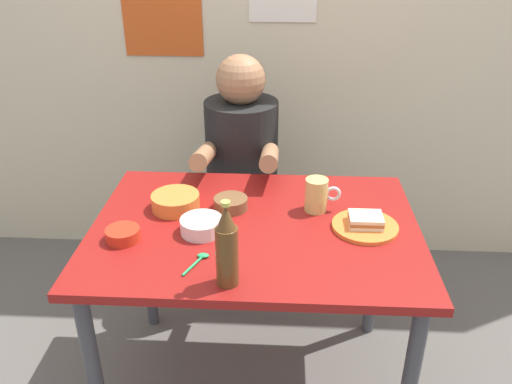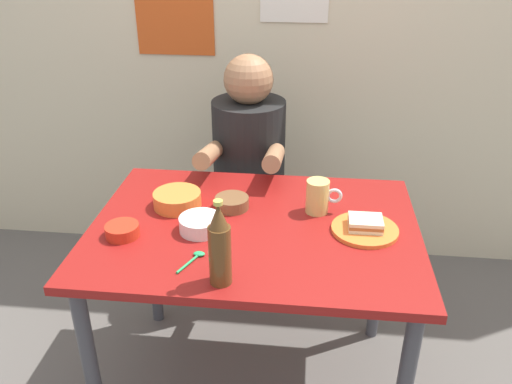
{
  "view_description": "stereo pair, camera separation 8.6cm",
  "coord_description": "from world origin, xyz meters",
  "px_view_note": "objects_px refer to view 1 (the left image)",
  "views": [
    {
      "loc": [
        0.08,
        -1.51,
        1.65
      ],
      "look_at": [
        0.0,
        0.05,
        0.84
      ],
      "focal_mm": 36.72,
      "sensor_mm": 36.0,
      "label": 1
    },
    {
      "loc": [
        0.17,
        -1.5,
        1.65
      ],
      "look_at": [
        0.0,
        0.05,
        0.84
      ],
      "focal_mm": 36.72,
      "sensor_mm": 36.0,
      "label": 2
    }
  ],
  "objects_px": {
    "plate_orange": "(365,227)",
    "beer_mug": "(317,195)",
    "sandwich": "(366,220)",
    "beer_bottle": "(227,248)",
    "stool": "(243,227)",
    "condiment_bowl_brown": "(231,203)",
    "dining_table": "(255,248)",
    "person_seated": "(241,147)"
  },
  "relations": [
    {
      "from": "beer_mug",
      "to": "stool",
      "type": "bearing_deg",
      "value": 120.71
    },
    {
      "from": "beer_bottle",
      "to": "dining_table",
      "type": "bearing_deg",
      "value": 79.43
    },
    {
      "from": "beer_mug",
      "to": "sandwich",
      "type": "bearing_deg",
      "value": -37.06
    },
    {
      "from": "sandwich",
      "to": "beer_mug",
      "type": "distance_m",
      "value": 0.2
    },
    {
      "from": "person_seated",
      "to": "beer_mug",
      "type": "xyz_separation_m",
      "value": [
        0.31,
        -0.5,
        0.03
      ]
    },
    {
      "from": "beer_mug",
      "to": "condiment_bowl_brown",
      "type": "distance_m",
      "value": 0.31
    },
    {
      "from": "beer_bottle",
      "to": "condiment_bowl_brown",
      "type": "bearing_deg",
      "value": 94.44
    },
    {
      "from": "beer_mug",
      "to": "condiment_bowl_brown",
      "type": "bearing_deg",
      "value": -178.87
    },
    {
      "from": "beer_mug",
      "to": "beer_bottle",
      "type": "relative_size",
      "value": 0.48
    },
    {
      "from": "stool",
      "to": "condiment_bowl_brown",
      "type": "relative_size",
      "value": 3.75
    },
    {
      "from": "sandwich",
      "to": "condiment_bowl_brown",
      "type": "relative_size",
      "value": 0.92
    },
    {
      "from": "plate_orange",
      "to": "condiment_bowl_brown",
      "type": "relative_size",
      "value": 1.83
    },
    {
      "from": "dining_table",
      "to": "stool",
      "type": "relative_size",
      "value": 2.44
    },
    {
      "from": "person_seated",
      "to": "plate_orange",
      "type": "relative_size",
      "value": 3.27
    },
    {
      "from": "sandwich",
      "to": "beer_bottle",
      "type": "xyz_separation_m",
      "value": [
        -0.43,
        -0.32,
        0.09
      ]
    },
    {
      "from": "plate_orange",
      "to": "dining_table",
      "type": "bearing_deg",
      "value": 179.76
    },
    {
      "from": "stool",
      "to": "person_seated",
      "type": "height_order",
      "value": "person_seated"
    },
    {
      "from": "plate_orange",
      "to": "condiment_bowl_brown",
      "type": "height_order",
      "value": "condiment_bowl_brown"
    },
    {
      "from": "beer_bottle",
      "to": "beer_mug",
      "type": "bearing_deg",
      "value": 58.23
    },
    {
      "from": "dining_table",
      "to": "beer_mug",
      "type": "bearing_deg",
      "value": 28.95
    },
    {
      "from": "beer_mug",
      "to": "condiment_bowl_brown",
      "type": "relative_size",
      "value": 1.05
    },
    {
      "from": "sandwich",
      "to": "beer_bottle",
      "type": "relative_size",
      "value": 0.42
    },
    {
      "from": "condiment_bowl_brown",
      "to": "person_seated",
      "type": "bearing_deg",
      "value": 90.23
    },
    {
      "from": "beer_mug",
      "to": "plate_orange",
      "type": "bearing_deg",
      "value": -37.06
    },
    {
      "from": "dining_table",
      "to": "beer_bottle",
      "type": "height_order",
      "value": "beer_bottle"
    },
    {
      "from": "plate_orange",
      "to": "beer_mug",
      "type": "distance_m",
      "value": 0.2
    },
    {
      "from": "dining_table",
      "to": "sandwich",
      "type": "relative_size",
      "value": 10.0
    },
    {
      "from": "person_seated",
      "to": "sandwich",
      "type": "distance_m",
      "value": 0.77
    },
    {
      "from": "sandwich",
      "to": "person_seated",
      "type": "bearing_deg",
      "value": 126.63
    },
    {
      "from": "person_seated",
      "to": "beer_mug",
      "type": "height_order",
      "value": "person_seated"
    },
    {
      "from": "dining_table",
      "to": "beer_bottle",
      "type": "bearing_deg",
      "value": -100.57
    },
    {
      "from": "dining_table",
      "to": "plate_orange",
      "type": "relative_size",
      "value": 5.0
    },
    {
      "from": "plate_orange",
      "to": "beer_bottle",
      "type": "relative_size",
      "value": 0.84
    },
    {
      "from": "plate_orange",
      "to": "sandwich",
      "type": "relative_size",
      "value": 2.0
    },
    {
      "from": "stool",
      "to": "beer_mug",
      "type": "distance_m",
      "value": 0.75
    },
    {
      "from": "plate_orange",
      "to": "sandwich",
      "type": "bearing_deg",
      "value": 179.78
    },
    {
      "from": "plate_orange",
      "to": "beer_mug",
      "type": "bearing_deg",
      "value": 142.94
    },
    {
      "from": "stool",
      "to": "sandwich",
      "type": "height_order",
      "value": "sandwich"
    },
    {
      "from": "sandwich",
      "to": "beer_bottle",
      "type": "height_order",
      "value": "beer_bottle"
    },
    {
      "from": "plate_orange",
      "to": "sandwich",
      "type": "xyz_separation_m",
      "value": [
        -0.0,
        0.0,
        0.02
      ]
    },
    {
      "from": "person_seated",
      "to": "sandwich",
      "type": "relative_size",
      "value": 6.54
    },
    {
      "from": "beer_mug",
      "to": "condiment_bowl_brown",
      "type": "xyz_separation_m",
      "value": [
        -0.3,
        -0.01,
        -0.04
      ]
    }
  ]
}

